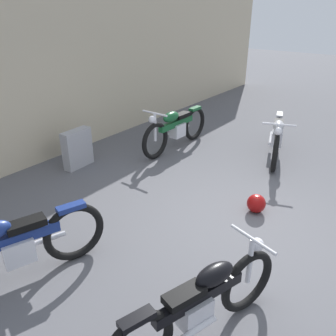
{
  "coord_description": "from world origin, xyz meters",
  "views": [
    {
      "loc": [
        -3.99,
        -1.68,
        2.96
      ],
      "look_at": [
        0.06,
        1.37,
        0.55
      ],
      "focal_mm": 37.48,
      "sensor_mm": 36.0,
      "label": 1
    }
  ],
  "objects_px": {
    "helmet": "(256,203)",
    "motorcycle_black": "(200,304)",
    "motorcycle_silver": "(277,137)",
    "motorcycle_blue": "(10,248)",
    "stone_marker": "(77,149)",
    "motorcycle_green": "(176,128)"
  },
  "relations": [
    {
      "from": "stone_marker",
      "to": "motorcycle_green",
      "type": "distance_m",
      "value": 2.15
    },
    {
      "from": "motorcycle_blue",
      "to": "helmet",
      "type": "bearing_deg",
      "value": 170.63
    },
    {
      "from": "stone_marker",
      "to": "helmet",
      "type": "relative_size",
      "value": 2.58
    },
    {
      "from": "helmet",
      "to": "motorcycle_black",
      "type": "bearing_deg",
      "value": -168.18
    },
    {
      "from": "motorcycle_black",
      "to": "motorcycle_blue",
      "type": "xyz_separation_m",
      "value": [
        -0.63,
        2.1,
        0.04
      ]
    },
    {
      "from": "helmet",
      "to": "motorcycle_black",
      "type": "distance_m",
      "value": 2.51
    },
    {
      "from": "motorcycle_silver",
      "to": "motorcycle_black",
      "type": "relative_size",
      "value": 1.05
    },
    {
      "from": "motorcycle_black",
      "to": "motorcycle_blue",
      "type": "relative_size",
      "value": 0.92
    },
    {
      "from": "motorcycle_silver",
      "to": "motorcycle_blue",
      "type": "xyz_separation_m",
      "value": [
        -5.28,
        1.02,
        0.02
      ]
    },
    {
      "from": "stone_marker",
      "to": "motorcycle_black",
      "type": "relative_size",
      "value": 0.38
    },
    {
      "from": "helmet",
      "to": "motorcycle_blue",
      "type": "distance_m",
      "value": 3.48
    },
    {
      "from": "helmet",
      "to": "motorcycle_green",
      "type": "distance_m",
      "value": 2.89
    },
    {
      "from": "motorcycle_silver",
      "to": "motorcycle_green",
      "type": "distance_m",
      "value": 2.12
    },
    {
      "from": "motorcycle_black",
      "to": "motorcycle_silver",
      "type": "bearing_deg",
      "value": 30.54
    },
    {
      "from": "motorcycle_silver",
      "to": "motorcycle_green",
      "type": "xyz_separation_m",
      "value": [
        -0.83,
        1.95,
        0.01
      ]
    },
    {
      "from": "stone_marker",
      "to": "motorcycle_black",
      "type": "xyz_separation_m",
      "value": [
        -1.9,
        -4.01,
        0.06
      ]
    },
    {
      "from": "helmet",
      "to": "motorcycle_blue",
      "type": "xyz_separation_m",
      "value": [
        -3.08,
        1.59,
        0.33
      ]
    },
    {
      "from": "motorcycle_black",
      "to": "motorcycle_blue",
      "type": "distance_m",
      "value": 2.19
    },
    {
      "from": "motorcycle_silver",
      "to": "motorcycle_black",
      "type": "xyz_separation_m",
      "value": [
        -4.64,
        -1.08,
        -0.02
      ]
    },
    {
      "from": "motorcycle_black",
      "to": "motorcycle_blue",
      "type": "height_order",
      "value": "motorcycle_blue"
    },
    {
      "from": "helmet",
      "to": "motorcycle_black",
      "type": "height_order",
      "value": "motorcycle_black"
    },
    {
      "from": "stone_marker",
      "to": "helmet",
      "type": "distance_m",
      "value": 3.55
    }
  ]
}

